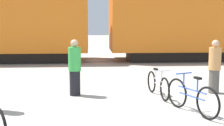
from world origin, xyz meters
TOP-DOWN VIEW (x-y plane):
  - ground_plane at (0.00, 0.00)m, footprint 80.00×80.00m
  - freight_train at (0.00, 10.44)m, footprint 52.98×3.12m
  - rail_near at (0.00, 9.72)m, footprint 64.98×0.07m
  - rail_far at (0.00, 11.16)m, footprint 64.98×0.07m
  - bicycle_silver at (1.44, 2.10)m, footprint 0.46×1.73m
  - bicycle_blue at (1.88, 0.45)m, footprint 0.73×1.71m
  - person_in_tan at (3.21, 2.41)m, footprint 0.36×0.36m
  - person_in_green at (-0.93, 2.42)m, footprint 0.36×0.36m

SIDE VIEW (x-z plane):
  - ground_plane at x=0.00m, z-range 0.00..0.00m
  - rail_near at x=0.00m, z-range 0.00..0.01m
  - rail_far at x=0.00m, z-range 0.00..0.01m
  - bicycle_silver at x=1.44m, z-range -0.06..0.75m
  - bicycle_blue at x=1.88m, z-range -0.07..0.85m
  - person_in_tan at x=3.21m, z-range -0.01..1.59m
  - person_in_green at x=-0.93m, z-range -0.01..1.62m
  - freight_train at x=0.00m, z-range 0.09..5.23m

